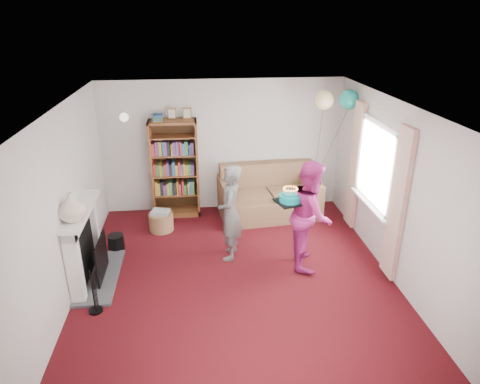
{
  "coord_description": "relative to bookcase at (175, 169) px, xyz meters",
  "views": [
    {
      "loc": [
        -0.53,
        -5.28,
        3.59
      ],
      "look_at": [
        0.12,
        0.6,
        1.1
      ],
      "focal_mm": 32.0,
      "sensor_mm": 36.0,
      "label": 1
    }
  ],
  "objects": [
    {
      "name": "mantel_vase",
      "position": [
        -1.21,
        -2.45,
        0.42
      ],
      "size": [
        0.47,
        0.47,
        0.38
      ],
      "primitive_type": "imported",
      "rotation": [
        0.0,
        0.0,
        0.37
      ],
      "color": "beige",
      "rests_on": "fireplace"
    },
    {
      "name": "wall_back",
      "position": [
        0.91,
        0.21,
        0.35
      ],
      "size": [
        4.5,
        0.02,
        2.5
      ],
      "primitive_type": "cube",
      "color": "silver",
      "rests_on": "ground"
    },
    {
      "name": "bookcase",
      "position": [
        0.0,
        0.0,
        0.0
      ],
      "size": [
        0.86,
        0.42,
        2.03
      ],
      "color": "#472B14",
      "rests_on": "ground"
    },
    {
      "name": "wall_right",
      "position": [
        3.17,
        -2.3,
        0.35
      ],
      "size": [
        0.02,
        5.0,
        2.5
      ],
      "primitive_type": "cube",
      "color": "silver",
      "rests_on": "ground"
    },
    {
      "name": "birthday_cake",
      "position": [
        1.72,
        -2.06,
        0.23
      ],
      "size": [
        0.38,
        0.38,
        0.22
      ],
      "rotation": [
        0.0,
        0.0,
        0.3
      ],
      "color": "black",
      "rests_on": "ground"
    },
    {
      "name": "person_striped",
      "position": [
        0.88,
        -1.7,
        -0.13
      ],
      "size": [
        0.46,
        0.61,
        1.53
      ],
      "primitive_type": "imported",
      "rotation": [
        0.0,
        0.0,
        -1.74
      ],
      "color": "black",
      "rests_on": "ground"
    },
    {
      "name": "wall_left",
      "position": [
        -1.35,
        -2.3,
        0.35
      ],
      "size": [
        0.02,
        5.0,
        2.5
      ],
      "primitive_type": "cube",
      "color": "silver",
      "rests_on": "ground"
    },
    {
      "name": "wall_sconce",
      "position": [
        -0.84,
        0.06,
        0.98
      ],
      "size": [
        0.16,
        0.23,
        0.16
      ],
      "color": "gold",
      "rests_on": "ground"
    },
    {
      "name": "balloons",
      "position": [
        2.81,
        -0.5,
        1.32
      ],
      "size": [
        0.78,
        0.34,
        1.71
      ],
      "color": "#3F3F3F",
      "rests_on": "ground"
    },
    {
      "name": "person_magenta",
      "position": [
        2.05,
        -2.02,
        -0.07
      ],
      "size": [
        0.76,
        0.9,
        1.65
      ],
      "primitive_type": "imported",
      "rotation": [
        0.0,
        0.0,
        1.39
      ],
      "color": "#A9216D",
      "rests_on": "ground"
    },
    {
      "name": "sofa",
      "position": [
        1.73,
        -0.23,
        -0.54
      ],
      "size": [
        1.81,
        0.96,
        0.96
      ],
      "rotation": [
        0.0,
        0.0,
        0.1
      ],
      "color": "brown",
      "rests_on": "ground"
    },
    {
      "name": "window_bay",
      "position": [
        3.12,
        -1.7,
        0.31
      ],
      "size": [
        0.14,
        2.02,
        2.2
      ],
      "color": "white",
      "rests_on": "ground"
    },
    {
      "name": "fireplace",
      "position": [
        -1.18,
        -2.11,
        -0.39
      ],
      "size": [
        0.55,
        1.8,
        1.12
      ],
      "color": "#3F3F42",
      "rests_on": "ground"
    },
    {
      "name": "ground",
      "position": [
        0.91,
        -2.3,
        -0.9
      ],
      "size": [
        5.0,
        5.0,
        0.0
      ],
      "primitive_type": "plane",
      "color": "#38080F",
      "rests_on": "ground"
    },
    {
      "name": "wicker_basket",
      "position": [
        -0.27,
        -0.68,
        -0.72
      ],
      "size": [
        0.43,
        0.43,
        0.38
      ],
      "rotation": [
        0.0,
        0.0,
        -0.24
      ],
      "color": "#8A6040",
      "rests_on": "ground"
    },
    {
      "name": "ceiling",
      "position": [
        0.91,
        -2.3,
        1.61
      ],
      "size": [
        4.5,
        5.0,
        0.01
      ],
      "primitive_type": "cube",
      "color": "white",
      "rests_on": "wall_back"
    }
  ]
}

